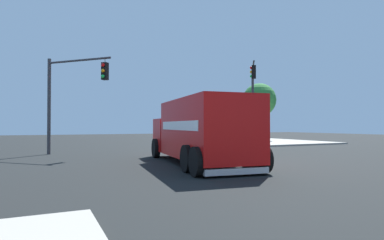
# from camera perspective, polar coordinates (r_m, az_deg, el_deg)

# --- Properties ---
(ground_plane) EXTENTS (100.00, 100.00, 0.00)m
(ground_plane) POSITION_cam_1_polar(r_m,az_deg,el_deg) (15.43, 5.22, -7.30)
(ground_plane) COLOR black
(sidewalk_corner_near) EXTENTS (10.53, 10.53, 0.14)m
(sidewalk_corner_near) POSITION_cam_1_polar(r_m,az_deg,el_deg) (32.45, 12.79, -3.83)
(sidewalk_corner_near) COLOR #9E998E
(sidewalk_corner_near) RESTS_ON ground
(delivery_truck) EXTENTS (3.70, 8.38, 2.79)m
(delivery_truck) POSITION_cam_1_polar(r_m,az_deg,el_deg) (14.01, 1.35, -1.94)
(delivery_truck) COLOR red
(delivery_truck) RESTS_ON ground
(traffic_light_primary) EXTENTS (2.18, 3.04, 6.38)m
(traffic_light_primary) POSITION_cam_1_polar(r_m,az_deg,el_deg) (25.56, 10.82, 4.82)
(traffic_light_primary) COLOR #38383D
(traffic_light_primary) RESTS_ON sidewalk_corner_near
(traffic_light_secondary) EXTENTS (3.09, 3.23, 5.63)m
(traffic_light_secondary) POSITION_cam_1_polar(r_m,az_deg,el_deg) (19.70, -21.22, 5.00)
(traffic_light_secondary) COLOR #38383D
(traffic_light_secondary) RESTS_ON ground
(pedestrian_near_corner) EXTENTS (0.46, 0.37, 1.72)m
(pedestrian_near_corner) POSITION_cam_1_polar(r_m,az_deg,el_deg) (31.80, 10.93, -1.99)
(pedestrian_near_corner) COLOR navy
(pedestrian_near_corner) RESTS_ON sidewalk_corner_near
(picket_fence_run) EXTENTS (6.04, 0.05, 0.95)m
(picket_fence_run) POSITION_cam_1_polar(r_m,az_deg,el_deg) (36.49, 7.89, -2.66)
(picket_fence_run) COLOR silver
(picket_fence_run) RESTS_ON sidewalk_corner_near
(shade_tree_near) EXTENTS (3.59, 3.59, 6.11)m
(shade_tree_near) POSITION_cam_1_polar(r_m,az_deg,el_deg) (35.36, 11.92, 3.49)
(shade_tree_near) COLOR brown
(shade_tree_near) RESTS_ON sidewalk_corner_near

